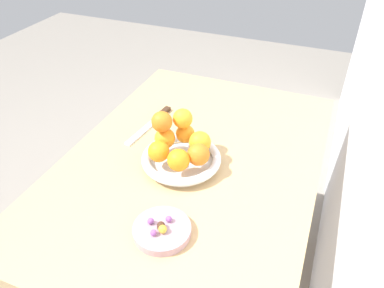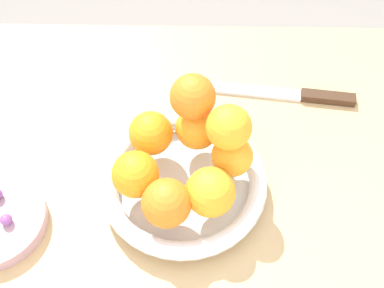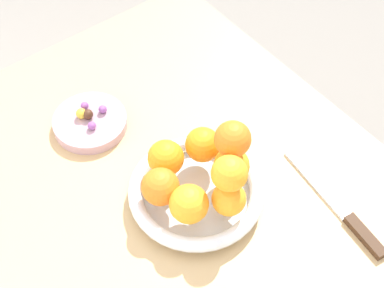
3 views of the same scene
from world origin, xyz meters
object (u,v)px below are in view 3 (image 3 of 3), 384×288
at_px(orange_2, 232,165).
at_px(orange_6, 233,139).
at_px(candy_ball_5, 88,114).
at_px(candy_ball_1, 92,126).
at_px(candy_ball_3, 85,106).
at_px(orange_1, 229,199).
at_px(orange_0, 190,206).
at_px(orange_4, 168,157).
at_px(orange_3, 203,145).
at_px(dining_table, 200,243).
at_px(candy_ball_0, 81,114).
at_px(orange_5, 160,187).
at_px(knife, 342,210).
at_px(candy_dish, 90,123).
at_px(fruit_bowl, 196,192).
at_px(orange_7, 229,173).
at_px(candy_ball_2, 103,109).
at_px(candy_ball_4, 87,114).

distance_m(orange_2, orange_6, 0.06).
bearing_deg(candy_ball_5, candy_ball_1, 163.03).
bearing_deg(candy_ball_3, orange_1, -169.38).
bearing_deg(orange_0, orange_4, -16.28).
height_order(orange_0, orange_3, orange_0).
bearing_deg(candy_ball_3, orange_2, -159.85).
relative_size(orange_0, orange_3, 1.05).
height_order(dining_table, orange_1, orange_1).
height_order(orange_3, candy_ball_0, orange_3).
distance_m(orange_3, orange_5, 0.12).
height_order(orange_3, knife, orange_3).
bearing_deg(candy_dish, fruit_bowl, -167.20).
xyz_separation_m(orange_0, knife, (-0.14, -0.23, -0.07)).
distance_m(orange_0, orange_7, 0.09).
relative_size(candy_ball_1, candy_ball_3, 1.02).
bearing_deg(orange_5, orange_6, -103.89).
height_order(candy_ball_1, candy_ball_5, candy_ball_5).
relative_size(candy_dish, orange_5, 2.21).
relative_size(orange_0, candy_ball_2, 4.07).
distance_m(candy_dish, candy_ball_2, 0.04).
relative_size(dining_table, knife, 4.22).
bearing_deg(candy_ball_1, candy_ball_5, -16.97).
xyz_separation_m(orange_4, candy_ball_0, (0.21, 0.05, -0.04)).
bearing_deg(candy_ball_2, orange_1, -172.30).
relative_size(dining_table, candy_ball_4, 68.39).
relative_size(orange_3, orange_6, 1.01).
height_order(orange_2, orange_4, orange_4).
xyz_separation_m(fruit_bowl, candy_ball_3, (0.29, 0.05, 0.01)).
bearing_deg(candy_ball_1, candy_dish, -18.49).
height_order(dining_table, knife, knife).
bearing_deg(candy_ball_5, fruit_bowl, -167.40).
xyz_separation_m(orange_4, candy_ball_5, (0.20, 0.04, -0.04)).
distance_m(orange_7, candy_ball_2, 0.34).
bearing_deg(candy_ball_1, orange_6, -151.97).
distance_m(orange_0, orange_5, 0.06).
relative_size(orange_1, candy_ball_3, 3.71).
bearing_deg(knife, orange_1, 57.43).
xyz_separation_m(candy_dish, orange_2, (-0.28, -0.12, 0.06)).
bearing_deg(candy_ball_1, orange_3, -148.21).
xyz_separation_m(dining_table, orange_1, (-0.03, -0.03, 0.16)).
xyz_separation_m(candy_ball_1, knife, (-0.41, -0.25, -0.02)).
height_order(orange_7, candy_ball_4, orange_7).
relative_size(fruit_bowl, orange_2, 3.79).
bearing_deg(orange_5, candy_ball_1, 1.59).
distance_m(fruit_bowl, orange_0, 0.08).
xyz_separation_m(candy_dish, candy_ball_3, (0.03, -0.01, 0.02)).
bearing_deg(orange_1, orange_0, 66.34).
bearing_deg(orange_1, candy_ball_2, 7.70).
bearing_deg(fruit_bowl, candy_ball_4, 12.40).
relative_size(fruit_bowl, orange_7, 3.98).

